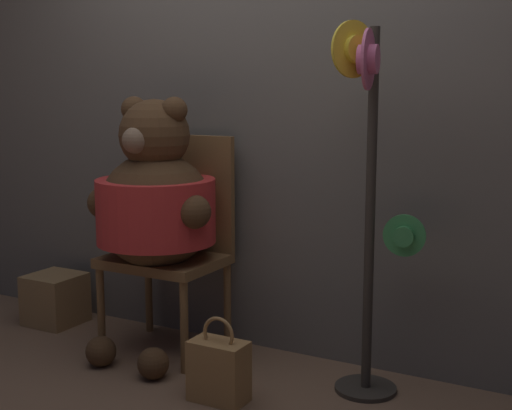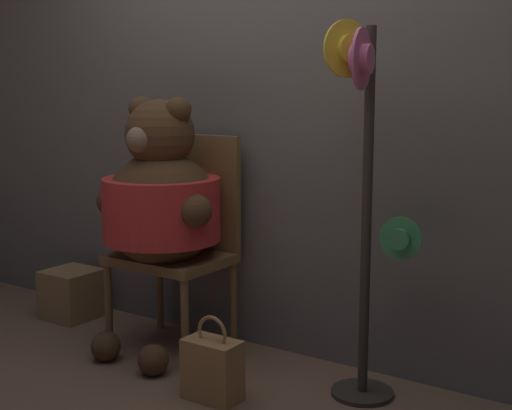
{
  "view_description": "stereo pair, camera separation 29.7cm",
  "coord_description": "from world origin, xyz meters",
  "views": [
    {
      "loc": [
        1.7,
        -2.6,
        1.36
      ],
      "look_at": [
        0.11,
        0.26,
        0.82
      ],
      "focal_mm": 50.0,
      "sensor_mm": 36.0,
      "label": 1
    },
    {
      "loc": [
        1.95,
        -2.44,
        1.36
      ],
      "look_at": [
        0.11,
        0.26,
        0.82
      ],
      "focal_mm": 50.0,
      "sensor_mm": 36.0,
      "label": 2
    }
  ],
  "objects": [
    {
      "name": "wall_back",
      "position": [
        0.0,
        0.63,
        1.34
      ],
      "size": [
        8.0,
        0.1,
        2.68
      ],
      "color": "#66605B",
      "rests_on": "ground_plane"
    },
    {
      "name": "handbag_on_ground",
      "position": [
        0.12,
        -0.1,
        0.14
      ],
      "size": [
        0.25,
        0.15,
        0.38
      ],
      "color": "#A87A47",
      "rests_on": "ground_plane"
    },
    {
      "name": "ground_plane",
      "position": [
        0.0,
        0.0,
        0.0
      ],
      "size": [
        14.0,
        14.0,
        0.0
      ],
      "primitive_type": "plane",
      "color": "brown"
    },
    {
      "name": "teddy_bear",
      "position": [
        -0.43,
        0.21,
        0.79
      ],
      "size": [
        0.72,
        0.63,
        1.32
      ],
      "color": "#4C331E",
      "rests_on": "ground_plane"
    },
    {
      "name": "wooden_crate",
      "position": [
        -1.26,
        0.33,
        0.14
      ],
      "size": [
        0.29,
        0.29,
        0.29
      ],
      "color": "#937047",
      "rests_on": "ground_plane"
    },
    {
      "name": "chair",
      "position": [
        -0.44,
        0.38,
        0.6
      ],
      "size": [
        0.58,
        0.46,
        1.11
      ],
      "color": "brown",
      "rests_on": "ground_plane"
    },
    {
      "name": "hat_display_rack",
      "position": [
        0.66,
        0.27,
        0.91
      ],
      "size": [
        0.38,
        0.39,
        1.63
      ],
      "color": "#332D28",
      "rests_on": "ground_plane"
    }
  ]
}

